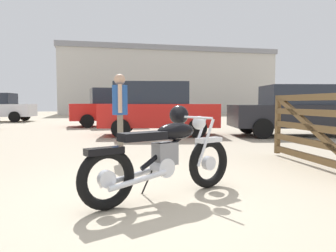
% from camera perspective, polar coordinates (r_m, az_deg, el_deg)
% --- Properties ---
extents(ground_plane, '(80.00, 80.00, 0.00)m').
position_cam_1_polar(ground_plane, '(3.60, -0.32, -13.53)').
color(ground_plane, tan).
extents(vintage_motorcycle, '(1.88, 1.16, 1.07)m').
position_cam_1_polar(vintage_motorcycle, '(3.75, -0.35, -5.10)').
color(vintage_motorcycle, black).
rests_on(vintage_motorcycle, ground_plane).
extents(timber_gate, '(0.19, 2.54, 1.60)m').
position_cam_1_polar(timber_gate, '(5.77, 25.92, -0.17)').
color(timber_gate, brown).
rests_on(timber_gate, ground_plane).
extents(bystander, '(0.30, 0.46, 1.66)m').
position_cam_1_polar(bystander, '(6.39, -8.53, 3.40)').
color(bystander, '#706656').
rests_on(bystander, ground_plane).
extents(white_estate_far, '(4.04, 2.12, 1.78)m').
position_cam_1_polar(white_estate_far, '(10.85, -2.09, 3.17)').
color(white_estate_far, black).
rests_on(white_estate_far, ground_plane).
extents(red_hatchback_near, '(4.37, 2.30, 1.67)m').
position_cam_1_polar(red_hatchback_near, '(11.46, 21.63, 2.53)').
color(red_hatchback_near, black).
rests_on(red_hatchback_near, ground_plane).
extents(silver_sedan_mid, '(4.12, 2.32, 1.78)m').
position_cam_1_polar(silver_sedan_mid, '(15.47, -9.64, 3.39)').
color(silver_sedan_mid, black).
rests_on(silver_sedan_mid, ground_plane).
extents(industrial_building, '(23.49, 16.08, 6.74)m').
position_cam_1_polar(industrial_building, '(38.74, -1.42, 7.48)').
color(industrial_building, beige).
rests_on(industrial_building, ground_plane).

